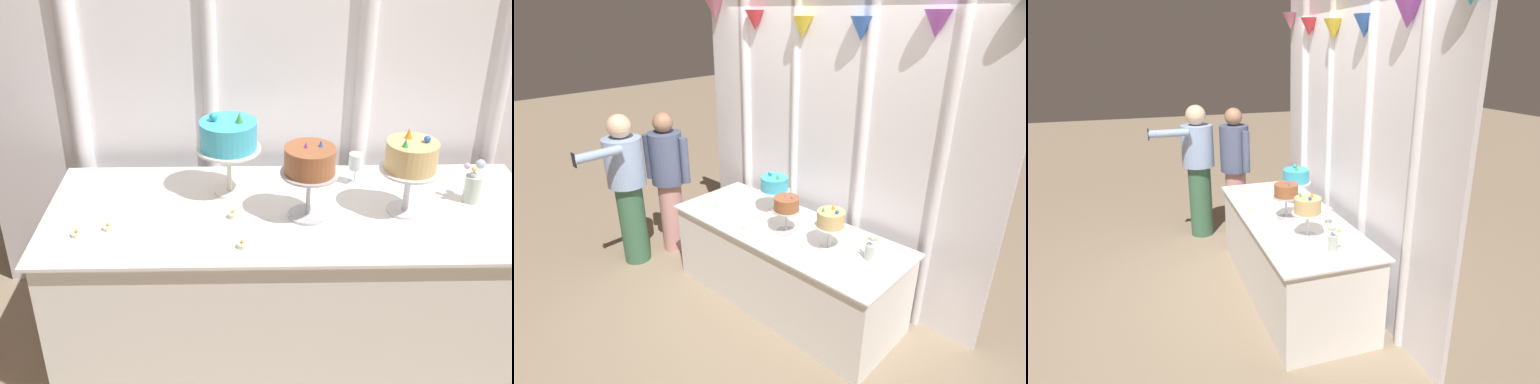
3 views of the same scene
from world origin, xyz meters
TOP-DOWN VIEW (x-y plane):
  - ground_plane at (0.00, 0.00)m, footprint 24.00×24.00m
  - draped_curtain at (-0.02, 0.65)m, footprint 3.02×0.18m
  - cake_table at (0.00, 0.10)m, footprint 2.13×0.83m
  - cake_display_leftmost at (-0.28, 0.26)m, footprint 0.28×0.28m
  - cake_display_center at (0.05, 0.04)m, footprint 0.24×0.24m
  - cake_display_rightmost at (0.47, 0.08)m, footprint 0.25×0.25m
  - wine_glass at (0.30, 0.34)m, footprint 0.07×0.07m
  - flower_vase at (0.78, 0.16)m, footprint 0.09×0.09m
  - tealight_far_left at (-0.88, -0.09)m, footprint 0.05×0.05m
  - tealight_near_left at (-0.77, -0.04)m, footprint 0.05×0.05m
  - tealight_near_right at (-0.26, 0.04)m, footprint 0.05×0.05m
  - tealight_far_right at (-0.22, -0.18)m, footprint 0.05×0.05m
  - guest_man_pink_jacket at (-1.52, -0.06)m, footprint 0.47×0.46m
  - guest_man_dark_suit at (-1.61, -0.48)m, footprint 0.51×0.80m

SIDE VIEW (x-z plane):
  - ground_plane at x=0.00m, z-range 0.00..0.00m
  - cake_table at x=0.00m, z-range 0.00..0.75m
  - tealight_near_left at x=-0.77m, z-range 0.75..0.78m
  - tealight_far_left at x=-0.88m, z-range 0.75..0.78m
  - tealight_far_right at x=-0.22m, z-range 0.75..0.78m
  - tealight_near_right at x=-0.26m, z-range 0.75..0.78m
  - flower_vase at x=0.78m, z-range 0.73..0.94m
  - guest_man_pink_jacket at x=-1.52m, z-range 0.07..1.61m
  - guest_man_dark_suit at x=-1.61m, z-range 0.07..1.65m
  - wine_glass at x=0.30m, z-range 0.78..0.93m
  - cake_display_center at x=0.05m, z-range 0.82..1.17m
  - cake_display_rightmost at x=0.47m, z-range 0.81..1.18m
  - cake_display_leftmost at x=-0.28m, z-range 0.83..1.22m
  - draped_curtain at x=-0.02m, z-range 0.07..2.86m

